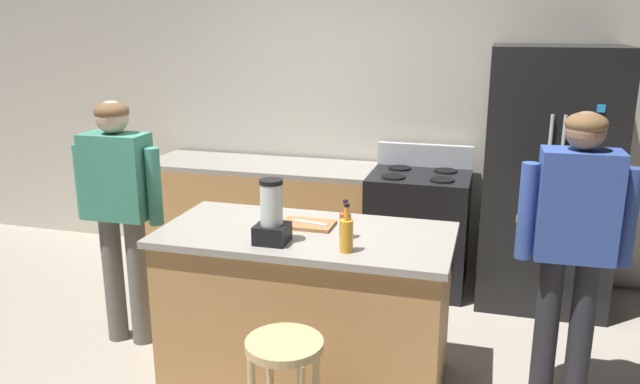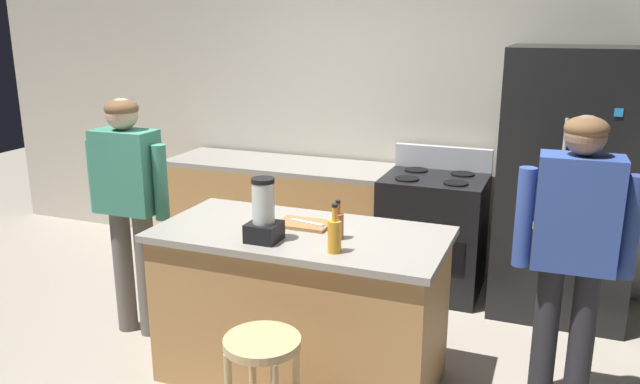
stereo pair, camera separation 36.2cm
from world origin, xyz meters
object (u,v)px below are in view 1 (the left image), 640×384
(stove_range, at_px, (418,229))
(bottle_soda, at_px, (346,234))
(refrigerator, at_px, (548,179))
(person_by_sink_right, at_px, (574,232))
(kitchen_island, at_px, (306,306))
(person_by_island_left, at_px, (119,201))
(chef_knife, at_px, (311,223))
(cutting_board, at_px, (307,224))
(bottle_cooking_sauce, at_px, (345,224))
(bar_stool, at_px, (285,368))
(blender_appliance, at_px, (272,216))

(stove_range, height_order, bottle_soda, bottle_soda)
(refrigerator, height_order, person_by_sink_right, refrigerator)
(kitchen_island, height_order, bottle_soda, bottle_soda)
(kitchen_island, bearing_deg, person_by_island_left, 174.75)
(chef_knife, bearing_deg, cutting_board, -168.61)
(person_by_island_left, relative_size, person_by_sink_right, 0.98)
(bottle_cooking_sauce, bearing_deg, bar_stool, -99.13)
(blender_appliance, xyz_separation_m, chef_knife, (0.12, 0.31, -0.12))
(blender_appliance, height_order, bottle_soda, blender_appliance)
(person_by_sink_right, distance_m, bar_stool, 1.68)
(stove_range, distance_m, cutting_board, 1.57)
(bar_stool, bearing_deg, kitchen_island, 99.55)
(bar_stool, xyz_separation_m, chef_knife, (-0.12, 0.84, 0.43))
(stove_range, bearing_deg, blender_appliance, -108.13)
(kitchen_island, xyz_separation_m, bar_stool, (0.13, -0.75, 0.05))
(refrigerator, height_order, chef_knife, refrigerator)
(blender_appliance, relative_size, cutting_board, 1.15)
(person_by_island_left, bearing_deg, bottle_soda, -13.05)
(stove_range, distance_m, bar_stool, 2.29)
(stove_range, xyz_separation_m, person_by_sink_right, (0.97, -1.32, 0.51))
(refrigerator, bearing_deg, person_by_sink_right, -87.80)
(person_by_island_left, height_order, bottle_cooking_sauce, person_by_island_left)
(person_by_island_left, bearing_deg, kitchen_island, -5.25)
(bar_stool, xyz_separation_m, bottle_soda, (0.17, 0.50, 0.50))
(stove_range, bearing_deg, bottle_soda, -95.16)
(person_by_island_left, bearing_deg, bottle_cooking_sauce, -6.13)
(bottle_soda, bearing_deg, person_by_sink_right, 21.78)
(kitchen_island, bearing_deg, person_by_sink_right, 8.33)
(blender_appliance, relative_size, bottle_soda, 1.35)
(blender_appliance, bearing_deg, person_by_island_left, 163.74)
(refrigerator, relative_size, person_by_island_left, 1.19)
(person_by_sink_right, height_order, blender_appliance, person_by_sink_right)
(bottle_soda, bearing_deg, cutting_board, 132.40)
(bar_stool, bearing_deg, refrigerator, 60.97)
(blender_appliance, bearing_deg, cutting_board, 72.01)
(person_by_sink_right, height_order, bottle_soda, person_by_sink_right)
(stove_range, height_order, cutting_board, stove_range)
(person_by_sink_right, bearing_deg, person_by_island_left, -178.00)
(person_by_island_left, relative_size, blender_appliance, 4.60)
(refrigerator, height_order, bottle_soda, refrigerator)
(cutting_board, bearing_deg, stove_range, 71.84)
(refrigerator, distance_m, person_by_island_left, 2.97)
(person_by_sink_right, bearing_deg, bar_stool, -143.63)
(person_by_island_left, distance_m, blender_appliance, 1.19)
(person_by_island_left, bearing_deg, person_by_sink_right, 2.00)
(person_by_island_left, height_order, cutting_board, person_by_island_left)
(refrigerator, distance_m, blender_appliance, 2.28)
(refrigerator, xyz_separation_m, bottle_cooking_sauce, (-1.13, -1.54, 0.05))
(kitchen_island, bearing_deg, blender_appliance, -118.73)
(blender_appliance, bearing_deg, refrigerator, 49.02)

